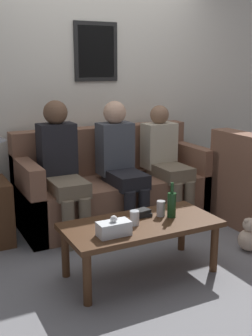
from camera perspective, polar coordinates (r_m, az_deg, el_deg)
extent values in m
plane|color=gray|center=(4.07, 1.19, -8.89)|extent=(16.00, 16.00, 0.00)
cube|color=silver|center=(4.59, -4.21, 10.41)|extent=(9.00, 0.06, 2.60)
cube|color=black|center=(4.54, -4.09, 15.43)|extent=(0.48, 0.02, 0.60)
cube|color=#B7CCB2|center=(4.53, -4.05, 15.44)|extent=(0.40, 0.01, 0.52)
cube|color=brown|center=(4.35, -1.49, -4.20)|extent=(1.94, 0.80, 0.45)
cube|color=brown|center=(4.50, -3.18, 2.55)|extent=(1.94, 0.20, 0.49)
cube|color=brown|center=(4.03, -13.16, -4.08)|extent=(0.14, 0.80, 0.72)
cube|color=brown|center=(4.75, 8.34, -1.09)|extent=(0.14, 0.80, 0.72)
cube|color=brown|center=(4.70, 15.53, -1.65)|extent=(0.80, 0.14, 0.72)
cube|color=#4C2D19|center=(3.19, 2.04, -7.71)|extent=(1.18, 0.56, 0.04)
cylinder|color=#4C2D19|center=(2.90, -5.27, -14.74)|extent=(0.06, 0.06, 0.38)
cylinder|color=#4C2D19|center=(3.38, 11.86, -10.60)|extent=(0.06, 0.06, 0.38)
cylinder|color=#4C2D19|center=(3.27, -8.22, -11.33)|extent=(0.06, 0.06, 0.38)
cylinder|color=#4C2D19|center=(3.71, 7.56, -8.18)|extent=(0.06, 0.06, 0.38)
cylinder|color=#19421E|center=(3.28, 6.21, -5.02)|extent=(0.07, 0.07, 0.19)
cylinder|color=#19421E|center=(3.24, 6.27, -2.70)|extent=(0.03, 0.03, 0.08)
cylinder|color=silver|center=(3.12, 1.17, -6.77)|extent=(0.07, 0.07, 0.11)
cube|color=black|center=(3.30, 2.08, -6.33)|extent=(0.16, 0.11, 0.03)
cube|color=black|center=(3.29, 2.08, -5.88)|extent=(0.14, 0.11, 0.03)
cylinder|color=#BCBCC1|center=(3.31, 4.74, -5.48)|extent=(0.07, 0.07, 0.12)
cube|color=silver|center=(2.94, -1.66, -8.20)|extent=(0.23, 0.12, 0.10)
sphere|color=white|center=(2.91, -1.67, -6.92)|extent=(0.05, 0.05, 0.05)
cube|color=#756651|center=(3.85, -8.06, -2.50)|extent=(0.31, 0.49, 0.14)
cylinder|color=#756651|center=(3.70, -7.80, -7.67)|extent=(0.11, 0.11, 0.45)
cylinder|color=#756651|center=(3.75, -5.58, -7.31)|extent=(0.11, 0.11, 0.45)
cube|color=black|center=(4.01, -9.33, 2.12)|extent=(0.34, 0.22, 0.54)
sphere|color=brown|center=(3.96, -9.54, 7.42)|extent=(0.23, 0.23, 0.23)
cube|color=black|center=(4.07, -0.07, -1.48)|extent=(0.31, 0.47, 0.14)
cylinder|color=black|center=(3.92, 0.51, -6.30)|extent=(0.11, 0.11, 0.45)
cylinder|color=black|center=(3.99, 2.47, -5.95)|extent=(0.11, 0.11, 0.45)
cube|color=#474C56|center=(4.21, -1.53, 2.66)|extent=(0.34, 0.22, 0.52)
sphere|color=tan|center=(4.16, -1.56, 7.53)|extent=(0.23, 0.23, 0.23)
cube|color=#756651|center=(4.35, 6.05, -0.53)|extent=(0.31, 0.48, 0.14)
cylinder|color=#756651|center=(4.20, 6.84, -4.99)|extent=(0.11, 0.11, 0.45)
cylinder|color=#756651|center=(4.28, 8.55, -4.67)|extent=(0.11, 0.11, 0.45)
cube|color=beige|center=(4.50, 4.48, 3.07)|extent=(0.34, 0.22, 0.47)
sphere|color=#8C664C|center=(4.45, 4.56, 7.20)|extent=(0.20, 0.20, 0.20)
sphere|color=beige|center=(3.85, 16.30, -9.32)|extent=(0.19, 0.19, 0.19)
sphere|color=beige|center=(3.80, 16.44, -7.39)|extent=(0.12, 0.12, 0.12)
sphere|color=beige|center=(3.75, 16.00, -6.90)|extent=(0.04, 0.04, 0.04)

